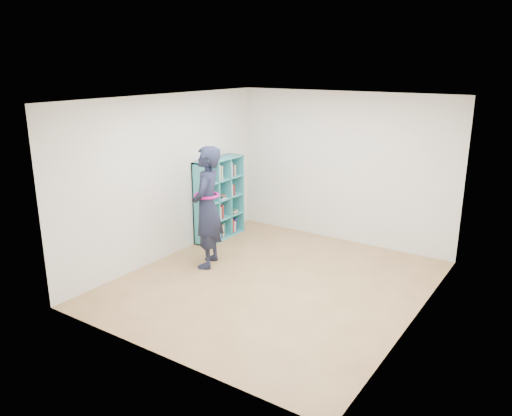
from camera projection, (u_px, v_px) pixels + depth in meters
The scene contains 9 objects.
floor at pixel (273, 283), 7.19m from camera, with size 4.50×4.50×0.00m, color olive.
ceiling at pixel (275, 99), 6.46m from camera, with size 4.50×4.50×0.00m, color white.
wall_left at pixel (167, 178), 7.89m from camera, with size 0.02×4.50×2.60m, color silver.
wall_right at pixel (422, 221), 5.75m from camera, with size 0.02×4.50×2.60m, color silver.
wall_back at pixel (343, 168), 8.62m from camera, with size 4.00×0.02×2.60m, color silver.
wall_front at pixel (157, 244), 5.03m from camera, with size 4.00×0.02×2.60m, color silver.
bookshelf at pixel (218, 200), 8.86m from camera, with size 0.32×1.09×1.45m.
person at pixel (207, 207), 7.57m from camera, with size 0.69×0.81×1.88m.
smartphone at pixel (200, 197), 7.65m from camera, with size 0.06×0.07×0.12m.
Camera 1 is at (3.46, -5.62, 3.06)m, focal length 35.00 mm.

